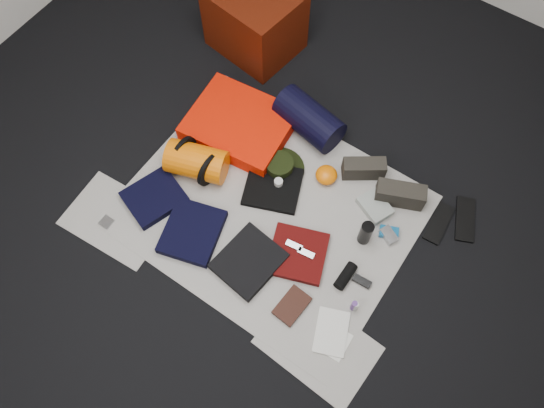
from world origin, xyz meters
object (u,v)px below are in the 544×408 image
Objects in this scene: stuff_sack at (197,162)px; paperback_book at (292,306)px; red_cabinet at (255,20)px; navy_duffel at (309,119)px; water_bottle at (366,233)px; sleeping_pad at (240,124)px; compact_camera at (389,235)px.

stuff_sack is 1.78× the size of paperback_book.
stuff_sack is at bearing -66.47° from red_cabinet.
red_cabinet is at bearing 135.61° from paperback_book.
red_cabinet is at bearing 160.84° from navy_duffel.
water_bottle is 0.57m from paperback_book.
paperback_book is at bearing -40.48° from sleeping_pad.
navy_duffel is (0.67, -0.39, -0.11)m from red_cabinet.
sleeping_pad is 3.38× the size of water_bottle.
compact_camera is (1.16, 0.26, -0.08)m from stuff_sack.
navy_duffel reaches higher than water_bottle.
paperback_book is at bearing -22.43° from stuff_sack.
sleeping_pad is 5.90× the size of compact_camera.
navy_duffel is at bearing 58.19° from stuff_sack.
stuff_sack is 1.01m from paperback_book.
water_bottle is at bearing -23.51° from navy_duffel.
water_bottle is 0.92× the size of paperback_book.
navy_duffel is 0.80m from water_bottle.
paperback_book is (0.89, -0.76, -0.04)m from sleeping_pad.
stuff_sack is at bearing 162.10° from paperback_book.
red_cabinet is 1.86m from paperback_book.
stuff_sack is 1.94× the size of water_bottle.
water_bottle is at bearing -24.45° from red_cabinet.
red_cabinet is 1.54× the size of stuff_sack.
water_bottle is at bearing 9.24° from stuff_sack.
compact_camera is at bearing -14.14° from navy_duffel.
navy_duffel is 4.11× the size of compact_camera.
paperback_book is (1.21, -1.39, -0.21)m from red_cabinet.
sleeping_pad is 1.13m from compact_camera.
compact_camera is at bearing 74.88° from paperback_book.
compact_camera is (0.77, -0.36, -0.09)m from navy_duffel.
sleeping_pad is 1.43× the size of navy_duffel.
water_bottle is 0.16m from compact_camera.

